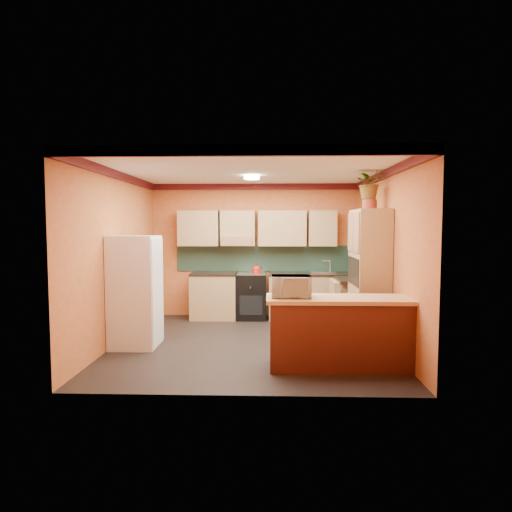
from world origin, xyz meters
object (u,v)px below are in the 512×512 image
(base_cabinets_back, at_px, (283,297))
(stove, at_px, (252,296))
(microwave, at_px, (291,286))
(breakfast_bar, at_px, (340,335))
(fridge, at_px, (135,291))
(pantry, at_px, (369,277))

(base_cabinets_back, distance_m, stove, 0.63)
(microwave, bearing_deg, breakfast_bar, -0.74)
(base_cabinets_back, height_order, fridge, fridge)
(base_cabinets_back, relative_size, fridge, 2.15)
(fridge, height_order, pantry, pantry)
(stove, bearing_deg, pantry, -42.89)
(stove, xyz_separation_m, breakfast_bar, (1.27, -2.95, -0.02))
(base_cabinets_back, height_order, stove, stove)
(breakfast_bar, bearing_deg, base_cabinets_back, 102.25)
(fridge, bearing_deg, stove, 50.05)
(base_cabinets_back, height_order, microwave, microwave)
(base_cabinets_back, bearing_deg, microwave, -89.88)
(breakfast_bar, xyz_separation_m, microwave, (-0.63, 0.00, 0.63))
(fridge, bearing_deg, base_cabinets_back, 41.10)
(stove, height_order, fridge, fridge)
(breakfast_bar, bearing_deg, stove, 113.22)
(base_cabinets_back, bearing_deg, pantry, -54.12)
(pantry, relative_size, breakfast_bar, 1.17)
(base_cabinets_back, relative_size, pantry, 1.74)
(base_cabinets_back, xyz_separation_m, pantry, (1.28, -1.77, 0.61))
(base_cabinets_back, distance_m, pantry, 2.27)
(stove, distance_m, microwave, 3.08)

